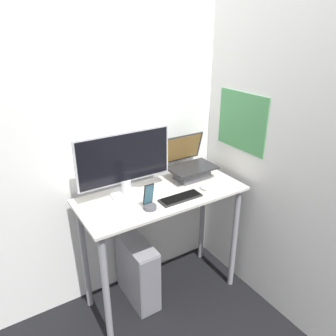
{
  "coord_description": "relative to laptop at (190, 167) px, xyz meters",
  "views": [
    {
      "loc": [
        -1.02,
        -1.45,
        1.97
      ],
      "look_at": [
        0.05,
        0.25,
        1.08
      ],
      "focal_mm": 35.0,
      "sensor_mm": 36.0,
      "label": 1
    }
  ],
  "objects": [
    {
      "name": "ground_plane",
      "position": [
        -0.32,
        -0.37,
        -0.98
      ],
      "size": [
        12.0,
        12.0,
        0.0
      ],
      "primitive_type": "plane",
      "color": "black"
    },
    {
      "name": "wall_back",
      "position": [
        -0.32,
        0.23,
        0.32
      ],
      "size": [
        6.0,
        0.05,
        2.6
      ],
      "color": "white",
      "rests_on": "ground_plane"
    },
    {
      "name": "wall_side_right",
      "position": [
        0.35,
        -0.36,
        0.32
      ],
      "size": [
        0.06,
        6.0,
        2.6
      ],
      "color": "white",
      "rests_on": "ground_plane"
    },
    {
      "name": "desk",
      "position": [
        -0.32,
        -0.11,
        -0.25
      ],
      "size": [
        1.16,
        0.51,
        0.9
      ],
      "color": "beige",
      "rests_on": "ground_plane"
    },
    {
      "name": "laptop",
      "position": [
        0.0,
        0.0,
        0.0
      ],
      "size": [
        0.35,
        0.28,
        0.31
      ],
      "color": "#4C4C51",
      "rests_on": "desk"
    },
    {
      "name": "monitor",
      "position": [
        -0.53,
        -0.01,
        0.14
      ],
      "size": [
        0.66,
        0.22,
        0.45
      ],
      "color": "silver",
      "rests_on": "desk"
    },
    {
      "name": "keyboard",
      "position": [
        -0.25,
        -0.24,
        -0.07
      ],
      "size": [
        0.3,
        0.1,
        0.02
      ],
      "color": "black",
      "rests_on": "desk"
    },
    {
      "name": "mouse",
      "position": [
        -0.04,
        -0.22,
        -0.07
      ],
      "size": [
        0.04,
        0.07,
        0.03
      ],
      "color": "white",
      "rests_on": "desk"
    },
    {
      "name": "cell_phone",
      "position": [
        -0.49,
        -0.24,
        -0.04
      ],
      "size": [
        0.08,
        0.08,
        0.17
      ],
      "color": "#4C4C51",
      "rests_on": "desk"
    },
    {
      "name": "computer_tower",
      "position": [
        -0.5,
        -0.04,
        -0.73
      ],
      "size": [
        0.17,
        0.43,
        0.51
      ],
      "color": "gray",
      "rests_on": "ground_plane"
    }
  ]
}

